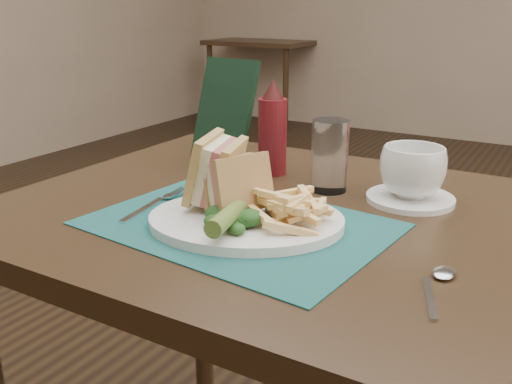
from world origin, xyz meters
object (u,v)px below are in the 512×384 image
plate (246,221)px  coffee_cup (413,172)px  placemat (239,224)px  check_presenter (225,111)px  table_bg_left (264,81)px  sandwich_half_b (230,180)px  sandwich_half_a (204,169)px  ketchup_bottle (273,128)px  saucer (410,199)px  drinking_glass (330,156)px

plate → coffee_cup: (0.18, 0.24, 0.04)m
placemat → check_presenter: (-0.23, 0.31, 0.11)m
plate → coffee_cup: bearing=30.4°
table_bg_left → sandwich_half_b: size_ratio=9.62×
placemat → sandwich_half_a: bearing=168.2°
table_bg_left → check_presenter: check_presenter is taller
coffee_cup → ketchup_bottle: size_ratio=0.60×
saucer → drinking_glass: (-0.15, -0.01, 0.06)m
table_bg_left → drinking_glass: (2.25, -3.72, 0.44)m
drinking_glass → table_bg_left: bearing=121.2°
table_bg_left → plate: plate is taller
placemat → ketchup_bottle: 0.30m
coffee_cup → check_presenter: 0.44m
saucer → ketchup_bottle: size_ratio=0.81×
placemat → sandwich_half_b: 0.07m
sandwich_half_a → sandwich_half_b: bearing=-19.1°
placemat → check_presenter: size_ratio=2.02×
plate → saucer: size_ratio=2.00×
table_bg_left → check_presenter: size_ratio=4.07×
sandwich_half_a → ketchup_bottle: (-0.02, 0.26, 0.02)m
plate → sandwich_half_a: 0.11m
table_bg_left → placemat: placemat is taller
ketchup_bottle → saucer: bearing=-5.8°
sandwich_half_a → ketchup_bottle: 0.26m
plate → check_presenter: bearing=105.7°
ketchup_bottle → plate: bearing=-69.0°
placemat → coffee_cup: bearing=50.8°
table_bg_left → sandwich_half_a: (2.13, -3.93, 0.45)m
plate → saucer: plate is taller
sandwich_half_b → check_presenter: check_presenter is taller
saucer → coffee_cup: size_ratio=1.35×
sandwich_half_b → check_presenter: size_ratio=0.42×
check_presenter → placemat: bearing=-48.4°
sandwich_half_a → table_bg_left: bearing=101.7°
coffee_cup → drinking_glass: 0.15m
sandwich_half_b → drinking_glass: 0.23m
sandwich_half_b → drinking_glass: size_ratio=0.72×
sandwich_half_b → saucer: bearing=70.8°
sandwich_half_a → saucer: size_ratio=0.76×
table_bg_left → coffee_cup: bearing=-57.0°
table_bg_left → ketchup_bottle: (2.11, -3.67, 0.47)m
drinking_glass → ketchup_bottle: 0.15m
placemat → plate: bearing=0.4°
placemat → check_presenter: check_presenter is taller
drinking_glass → ketchup_bottle: ketchup_bottle is taller
ketchup_bottle → check_presenter: size_ratio=0.84×
sandwich_half_b → coffee_cup: bearing=70.8°
plate → ketchup_bottle: 0.30m
sandwich_half_b → ketchup_bottle: size_ratio=0.50×
table_bg_left → drinking_glass: drinking_glass is taller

